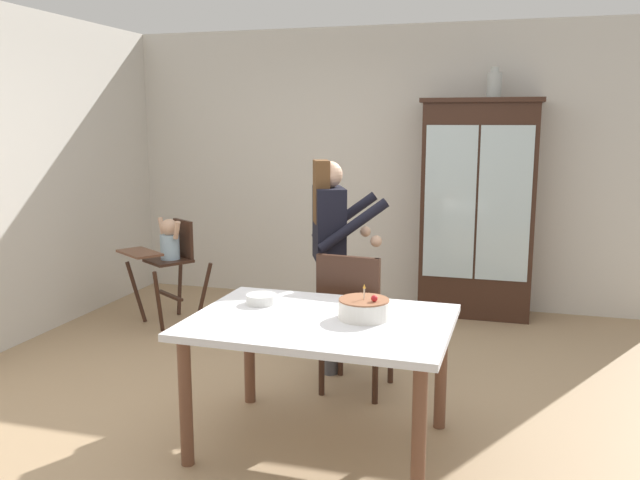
% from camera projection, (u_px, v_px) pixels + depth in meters
% --- Properties ---
extents(ground_plane, '(6.24, 6.24, 0.00)m').
position_uv_depth(ground_plane, '(306.00, 405.00, 4.21)').
color(ground_plane, tan).
extents(wall_back, '(5.32, 0.06, 2.70)m').
position_uv_depth(wall_back, '(384.00, 167.00, 6.45)').
color(wall_back, beige).
rests_on(wall_back, ground_plane).
extents(china_cabinet, '(1.06, 0.48, 2.00)m').
position_uv_depth(china_cabinet, '(478.00, 209.00, 6.01)').
color(china_cabinet, '#382116').
rests_on(china_cabinet, ground_plane).
extents(ceramic_vase, '(0.13, 0.13, 0.27)m').
position_uv_depth(ceramic_vase, '(494.00, 84.00, 5.79)').
color(ceramic_vase, '#B2B7B2').
rests_on(ceramic_vase, china_cabinet).
extents(high_chair_with_toddler, '(0.80, 0.84, 0.95)m').
position_uv_depth(high_chair_with_toddler, '(169.00, 252.00, 5.81)').
color(high_chair_with_toddler, '#382116').
rests_on(high_chair_with_toddler, ground_plane).
extents(adult_person, '(0.63, 0.62, 1.53)m').
position_uv_depth(adult_person, '(330.00, 240.00, 4.64)').
color(adult_person, '#47474C').
rests_on(adult_person, ground_plane).
extents(dining_table, '(1.42, 1.04, 0.74)m').
position_uv_depth(dining_table, '(321.00, 334.00, 3.57)').
color(dining_table, silver).
rests_on(dining_table, ground_plane).
extents(birthday_cake, '(0.28, 0.28, 0.19)m').
position_uv_depth(birthday_cake, '(364.00, 309.00, 3.54)').
color(birthday_cake, white).
rests_on(birthday_cake, dining_table).
extents(serving_bowl, '(0.18, 0.18, 0.05)m').
position_uv_depth(serving_bowl, '(261.00, 299.00, 3.84)').
color(serving_bowl, silver).
rests_on(serving_bowl, dining_table).
extents(dining_chair_far_side, '(0.48, 0.48, 0.96)m').
position_uv_depth(dining_chair_far_side, '(353.00, 314.00, 4.27)').
color(dining_chair_far_side, '#382116').
rests_on(dining_chair_far_side, ground_plane).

